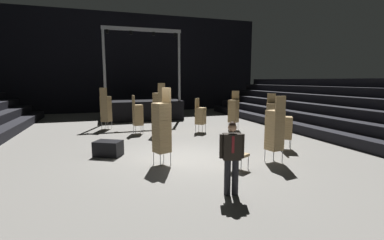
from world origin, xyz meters
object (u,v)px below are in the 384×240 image
Objects in this scene: chair_stack_front_left at (162,127)px; chair_stack_aisle_left at (272,114)px; chair_stack_front_right at (106,108)px; chair_stack_rear_centre at (159,109)px; stage_riser at (142,108)px; chair_stack_mid_left at (275,129)px; chair_stack_mid_centre at (234,111)px; man_with_tie at (232,154)px; chair_stack_mid_right at (200,115)px; equipment_road_case at (108,148)px; chair_stack_rear_left at (138,114)px; loose_chair_near_man at (237,151)px; chair_stack_rear_right at (285,127)px.

chair_stack_front_left reaches higher than chair_stack_aisle_left.
chair_stack_rear_centre reaches higher than chair_stack_front_right.
stage_riser is 10.65m from chair_stack_front_left.
chair_stack_mid_left reaches higher than chair_stack_aisle_left.
chair_stack_mid_centre is at bearing -29.40° from chair_stack_aisle_left.
chair_stack_mid_right is at bearing -90.29° from man_with_tie.
equipment_road_case is at bearing 22.75° from chair_stack_front_left.
chair_stack_rear_left is 1.19m from chair_stack_rear_centre.
chair_stack_aisle_left reaches higher than chair_stack_mid_right.
stage_riser is 4.15m from chair_stack_front_right.
chair_stack_front_left is 1.08× the size of chair_stack_front_right.
chair_stack_rear_left is at bearing 117.66° from chair_stack_rear_centre.
chair_stack_rear_left is at bearing -17.26° from chair_stack_front_right.
chair_stack_aisle_left is at bearing -178.91° from chair_stack_mid_centre.
loose_chair_near_man is at bearing -107.02° from man_with_tie.
chair_stack_rear_centre is at bearing -45.07° from chair_stack_mid_right.
stage_riser is 9.35m from equipment_road_case.
chair_stack_rear_centre is at bearing 6.68° from chair_stack_aisle_left.
chair_stack_mid_centre is (3.82, 7.64, 0.07)m from man_with_tie.
stage_riser is 5.25m from chair_stack_rear_left.
chair_stack_rear_centre is at bearing 103.70° from chair_stack_mid_left.
chair_stack_front_right is 5.12m from chair_stack_mid_right.
chair_stack_front_left is 2.42m from equipment_road_case.
chair_stack_front_left is at bearing 12.90° from chair_stack_mid_right.
chair_stack_rear_centre is 2.75× the size of equipment_road_case.
chair_stack_rear_left is at bearing 68.91° from equipment_road_case.
chair_stack_rear_right reaches higher than equipment_road_case.
chair_stack_front_left is 3.56m from chair_stack_mid_left.
chair_stack_rear_left is (-3.55, 6.27, -0.13)m from chair_stack_mid_left.
chair_stack_mid_centre is at bearing 13.33° from chair_stack_front_right.
stage_riser is at bearing -126.40° from chair_stack_rear_right.
chair_stack_aisle_left is at bearing 6.05° from chair_stack_front_right.
chair_stack_mid_centre reaches higher than equipment_road_case.
loose_chair_near_man is at bearing 179.58° from chair_stack_mid_left.
chair_stack_mid_centre is (4.85, 4.90, -0.17)m from chair_stack_front_left.
man_with_tie is 7.81m from chair_stack_mid_right.
chair_stack_front_right is 1.08× the size of chair_stack_mid_centre.
chair_stack_rear_left is 1.99× the size of loose_chair_near_man.
chair_stack_rear_right is 1.90× the size of equipment_road_case.
chair_stack_mid_left is 4.89m from chair_stack_aisle_left.
chair_stack_aisle_left is 2.08× the size of loose_chair_near_man.
chair_stack_mid_left is 1.25× the size of chair_stack_rear_right.
chair_stack_rear_centre is (0.87, 4.81, 0.04)m from chair_stack_front_left.
chair_stack_mid_centre is at bearing -144.54° from loose_chair_near_man.
chair_stack_mid_centre reaches higher than chair_stack_aisle_left.
chair_stack_mid_centre is (6.40, -2.31, -0.08)m from chair_stack_front_right.
man_with_tie is (0.23, -13.35, 0.24)m from stage_riser.
chair_stack_front_left is at bearing 98.59° from chair_stack_mid_centre.
loose_chair_near_man is at bearing -28.57° from chair_stack_rear_right.
stage_riser reaches higher than chair_stack_rear_right.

